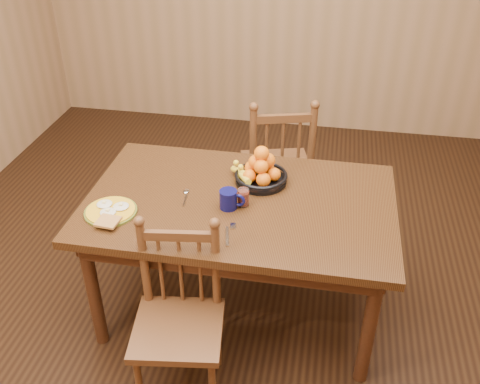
% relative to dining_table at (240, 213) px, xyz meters
% --- Properties ---
extents(room, '(4.52, 5.02, 2.72)m').
position_rel_dining_table_xyz_m(room, '(0.00, 0.00, 0.68)').
color(room, black).
rests_on(room, ground).
extents(dining_table, '(1.60, 1.00, 0.75)m').
position_rel_dining_table_xyz_m(dining_table, '(0.00, 0.00, 0.00)').
color(dining_table, black).
rests_on(dining_table, ground).
extents(chair_far, '(0.55, 0.53, 0.99)m').
position_rel_dining_table_xyz_m(chair_far, '(0.11, 0.82, -0.18)').
color(chair_far, '#4E3017').
rests_on(chair_far, ground).
extents(chair_near, '(0.46, 0.44, 0.90)m').
position_rel_dining_table_xyz_m(chair_near, '(-0.18, -0.59, -0.23)').
color(chair_near, '#4E3017').
rests_on(chair_near, ground).
extents(breakfast_plate, '(0.26, 0.29, 0.04)m').
position_rel_dining_table_xyz_m(breakfast_plate, '(-0.62, -0.23, 0.10)').
color(breakfast_plate, '#59601E').
rests_on(breakfast_plate, dining_table).
extents(fork, '(0.05, 0.18, 0.00)m').
position_rel_dining_table_xyz_m(fork, '(-0.00, -0.29, 0.09)').
color(fork, silver).
rests_on(fork, dining_table).
extents(spoon, '(0.04, 0.16, 0.01)m').
position_rel_dining_table_xyz_m(spoon, '(-0.29, -0.00, 0.09)').
color(spoon, silver).
rests_on(spoon, dining_table).
extents(coffee_mug, '(0.13, 0.09, 0.10)m').
position_rel_dining_table_xyz_m(coffee_mug, '(-0.04, -0.08, 0.14)').
color(coffee_mug, '#0B0B3D').
rests_on(coffee_mug, dining_table).
extents(juice_glass, '(0.06, 0.06, 0.09)m').
position_rel_dining_table_xyz_m(juice_glass, '(0.02, -0.04, 0.13)').
color(juice_glass, silver).
rests_on(juice_glass, dining_table).
extents(fruit_bowl, '(0.32, 0.29, 0.22)m').
position_rel_dining_table_xyz_m(fruit_bowl, '(0.08, 0.20, 0.15)').
color(fruit_bowl, black).
rests_on(fruit_bowl, dining_table).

